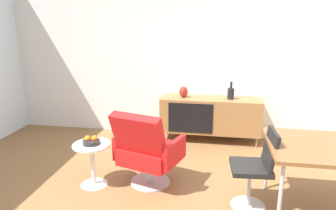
# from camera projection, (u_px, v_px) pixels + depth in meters

# --- Properties ---
(wall_back) EXTENTS (6.80, 0.12, 2.80)m
(wall_back) POSITION_uv_depth(u_px,v_px,m) (193.00, 53.00, 5.00)
(wall_back) COLOR white
(wall_back) RESTS_ON ground_plane
(sideboard) EXTENTS (1.60, 0.45, 0.72)m
(sideboard) POSITION_uv_depth(u_px,v_px,m) (210.00, 115.00, 4.91)
(sideboard) COLOR olive
(sideboard) RESTS_ON ground_plane
(vase_cobalt) EXTENTS (0.11, 0.11, 0.28)m
(vase_cobalt) POSITION_uv_depth(u_px,v_px,m) (231.00, 93.00, 4.77)
(vase_cobalt) COLOR black
(vase_cobalt) RESTS_ON sideboard
(vase_sculptural_dark) EXTENTS (0.14, 0.14, 0.18)m
(vase_sculptural_dark) POSITION_uv_depth(u_px,v_px,m) (184.00, 92.00, 4.89)
(vase_sculptural_dark) COLOR maroon
(vase_sculptural_dark) RESTS_ON sideboard
(dining_chair_near_window) EXTENTS (0.45, 0.43, 0.86)m
(dining_chair_near_window) POSITION_uv_depth(u_px,v_px,m) (257.00, 166.00, 3.10)
(dining_chair_near_window) COLOR black
(dining_chair_near_window) RESTS_ON ground_plane
(lounge_chair_red) EXTENTS (0.84, 0.80, 0.95)m
(lounge_chair_red) POSITION_uv_depth(u_px,v_px,m) (147.00, 149.00, 3.52)
(lounge_chair_red) COLOR red
(lounge_chair_red) RESTS_ON ground_plane
(side_table_round) EXTENTS (0.44, 0.44, 0.52)m
(side_table_round) POSITION_uv_depth(u_px,v_px,m) (93.00, 160.00, 3.58)
(side_table_round) COLOR white
(side_table_round) RESTS_ON ground_plane
(fruit_bowl) EXTENTS (0.20, 0.20, 0.11)m
(fruit_bowl) POSITION_uv_depth(u_px,v_px,m) (91.00, 141.00, 3.52)
(fruit_bowl) COLOR #262628
(fruit_bowl) RESTS_ON side_table_round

